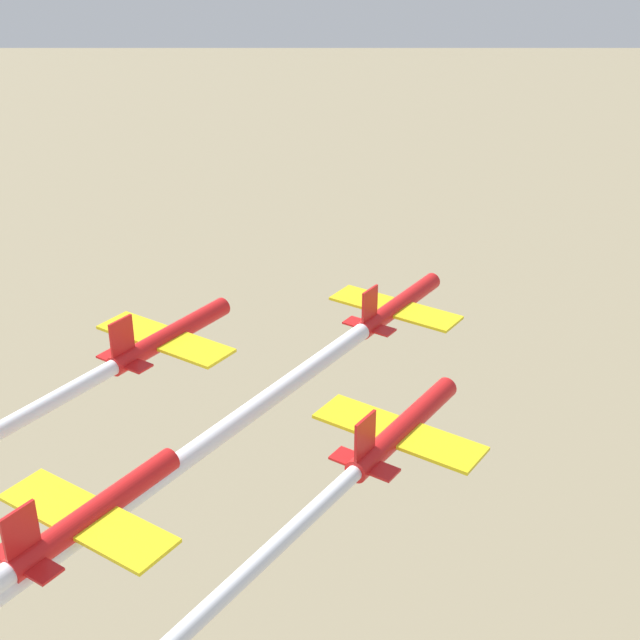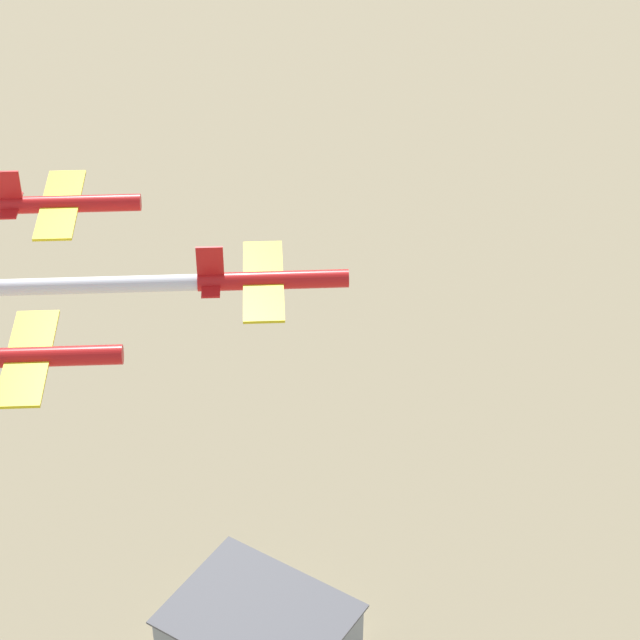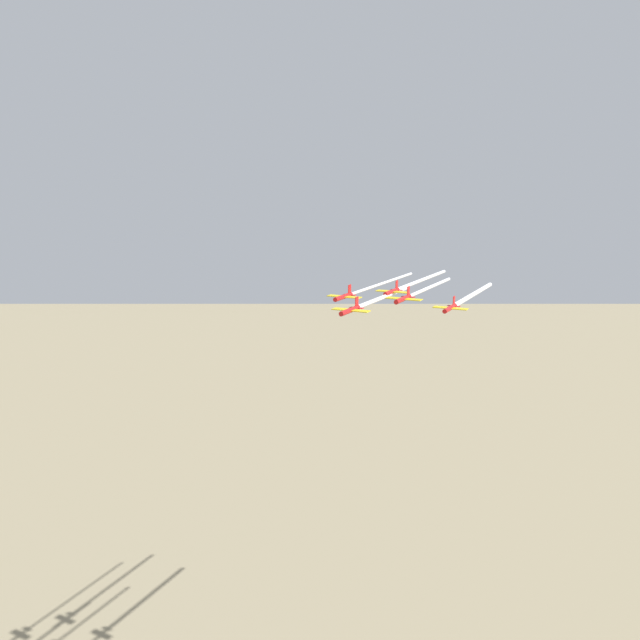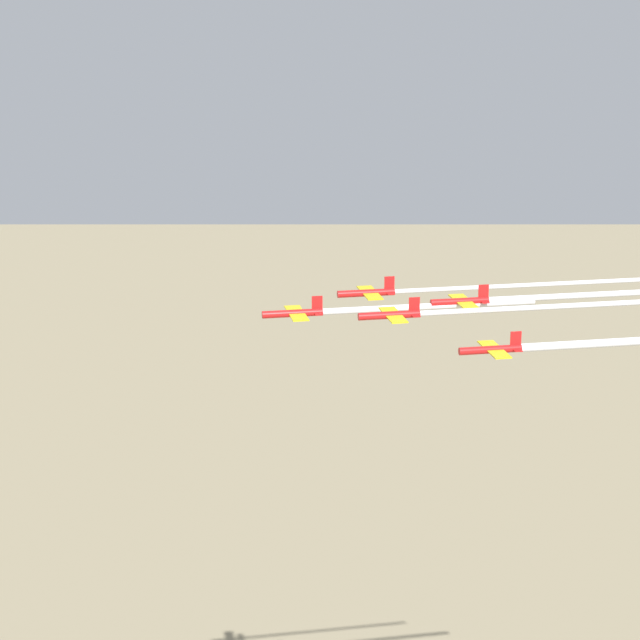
% 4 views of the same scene
% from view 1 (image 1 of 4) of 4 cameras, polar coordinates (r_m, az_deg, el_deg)
% --- Properties ---
extents(jet_0, '(9.51, 9.35, 3.44)m').
position_cam_1_polar(jet_0, '(63.99, 4.93, 0.91)').
color(jet_0, red).
extents(jet_1, '(9.51, 9.35, 3.44)m').
position_cam_1_polar(jet_1, '(57.55, -9.74, -1.04)').
color(jet_1, red).
extents(jet_2, '(9.51, 9.35, 3.44)m').
position_cam_1_polar(jet_2, '(48.98, 5.20, -6.97)').
color(jet_2, red).
extents(jet_4, '(9.51, 9.35, 3.44)m').
position_cam_1_polar(jet_4, '(44.31, -14.47, -11.96)').
color(jet_4, red).
extents(smoke_trail_0, '(31.09, 22.60, 1.13)m').
position_cam_1_polar(smoke_trail_0, '(47.70, -9.34, -9.25)').
color(smoke_trail_0, white).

